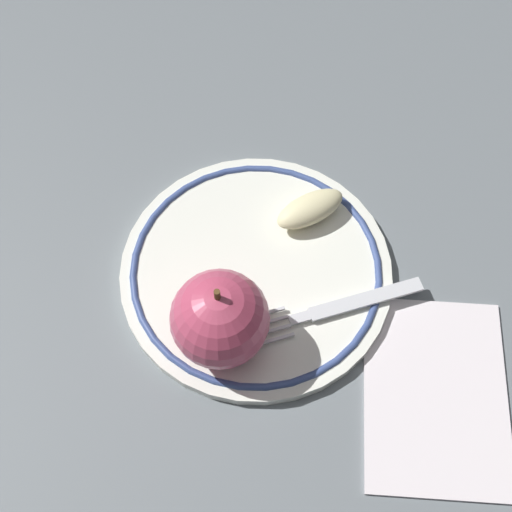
{
  "coord_description": "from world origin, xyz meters",
  "views": [
    {
      "loc": [
        0.08,
        0.25,
        0.54
      ],
      "look_at": [
        0.01,
        -0.02,
        0.03
      ],
      "focal_mm": 50.0,
      "sensor_mm": 36.0,
      "label": 1
    }
  ],
  "objects_px": {
    "apple_red_whole": "(220,319)",
    "fork": "(326,310)",
    "napkin_folded": "(436,393)",
    "apple_slice_front": "(310,209)",
    "plate": "(256,271)"
  },
  "relations": [
    {
      "from": "apple_red_whole",
      "to": "fork",
      "type": "xyz_separation_m",
      "value": [
        -0.09,
        -0.0,
        -0.04
      ]
    },
    {
      "from": "plate",
      "to": "apple_red_whole",
      "type": "bearing_deg",
      "value": 51.47
    },
    {
      "from": "apple_red_whole",
      "to": "napkin_folded",
      "type": "xyz_separation_m",
      "value": [
        -0.15,
        0.09,
        -0.05
      ]
    },
    {
      "from": "apple_red_whole",
      "to": "fork",
      "type": "relative_size",
      "value": 0.48
    },
    {
      "from": "napkin_folded",
      "to": "apple_slice_front",
      "type": "bearing_deg",
      "value": -74.58
    },
    {
      "from": "apple_slice_front",
      "to": "napkin_folded",
      "type": "bearing_deg",
      "value": -88.51
    },
    {
      "from": "apple_red_whole",
      "to": "napkin_folded",
      "type": "relative_size",
      "value": 0.54
    },
    {
      "from": "apple_red_whole",
      "to": "apple_slice_front",
      "type": "xyz_separation_m",
      "value": [
        -0.1,
        -0.09,
        -0.03
      ]
    },
    {
      "from": "apple_slice_front",
      "to": "napkin_folded",
      "type": "distance_m",
      "value": 0.18
    },
    {
      "from": "apple_slice_front",
      "to": "fork",
      "type": "bearing_deg",
      "value": -112.94
    },
    {
      "from": "plate",
      "to": "fork",
      "type": "height_order",
      "value": "fork"
    },
    {
      "from": "plate",
      "to": "napkin_folded",
      "type": "distance_m",
      "value": 0.18
    },
    {
      "from": "napkin_folded",
      "to": "fork",
      "type": "bearing_deg",
      "value": -53.47
    },
    {
      "from": "fork",
      "to": "napkin_folded",
      "type": "height_order",
      "value": "fork"
    },
    {
      "from": "apple_red_whole",
      "to": "fork",
      "type": "distance_m",
      "value": 0.09
    }
  ]
}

